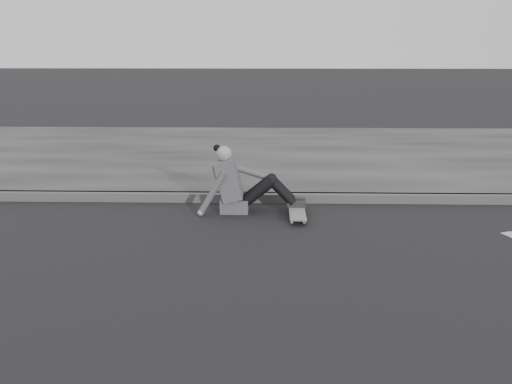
% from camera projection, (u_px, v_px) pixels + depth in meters
% --- Properties ---
extents(ground, '(80.00, 80.00, 0.00)m').
position_uv_depth(ground, '(309.00, 278.00, 5.35)').
color(ground, black).
rests_on(ground, ground).
extents(curb, '(24.00, 0.16, 0.12)m').
position_uv_depth(curb, '(296.00, 198.00, 7.82)').
color(curb, '#464646').
rests_on(curb, ground).
extents(sidewalk, '(24.00, 6.00, 0.12)m').
position_uv_depth(sidewalk, '(289.00, 155.00, 10.74)').
color(sidewalk, '#343434').
rests_on(sidewalk, ground).
extents(skateboard, '(0.20, 0.78, 0.09)m').
position_uv_depth(skateboard, '(297.00, 212.00, 7.14)').
color(skateboard, gray).
rests_on(skateboard, ground).
extents(seated_woman, '(1.38, 0.46, 0.88)m').
position_uv_depth(seated_woman, '(239.00, 184.00, 7.32)').
color(seated_woman, '#4A4A4D').
rests_on(seated_woman, ground).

